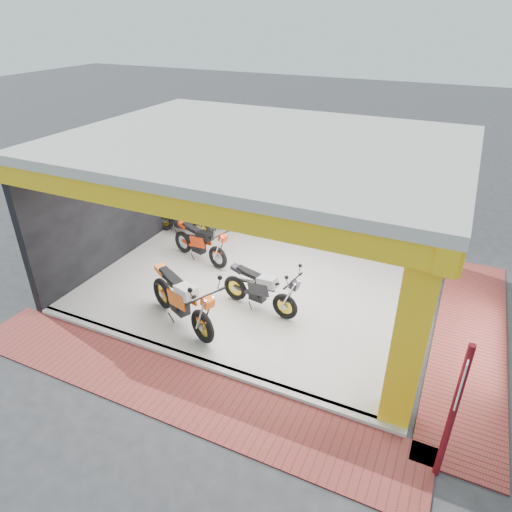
{
  "coord_description": "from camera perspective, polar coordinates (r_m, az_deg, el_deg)",
  "views": [
    {
      "loc": [
        3.95,
        -6.68,
        6.12
      ],
      "look_at": [
        -0.1,
        1.94,
        0.9
      ],
      "focal_mm": 32.0,
      "sensor_mm": 36.0,
      "label": 1
    }
  ],
  "objects": [
    {
      "name": "ground",
      "position": [
        9.88,
        -4.32,
        -9.63
      ],
      "size": [
        80.0,
        80.0,
        0.0
      ],
      "primitive_type": "plane",
      "color": "#2D2D30",
      "rests_on": "ground"
    },
    {
      "name": "showroom_floor",
      "position": [
        11.3,
        0.59,
        -3.75
      ],
      "size": [
        8.0,
        6.0,
        0.1
      ],
      "primitive_type": "cube",
      "color": "white",
      "rests_on": "ground"
    },
    {
      "name": "showroom_ceiling",
      "position": [
        9.86,
        0.69,
        13.93
      ],
      "size": [
        8.4,
        6.4,
        0.2
      ],
      "primitive_type": "cube",
      "color": "beige",
      "rests_on": "corner_column"
    },
    {
      "name": "back_wall",
      "position": [
        13.17,
        6.33,
        9.17
      ],
      "size": [
        8.2,
        0.2,
        3.5
      ],
      "primitive_type": "cube",
      "color": "black",
      "rests_on": "ground"
    },
    {
      "name": "left_wall",
      "position": [
        12.62,
        -16.69,
        7.24
      ],
      "size": [
        0.2,
        6.2,
        3.5
      ],
      "primitive_type": "cube",
      "color": "black",
      "rests_on": "ground"
    },
    {
      "name": "corner_column",
      "position": [
        7.37,
        18.79,
        -9.45
      ],
      "size": [
        0.5,
        0.5,
        3.5
      ],
      "primitive_type": "cube",
      "color": "yellow",
      "rests_on": "ground"
    },
    {
      "name": "header_beam_front",
      "position": [
        7.47,
        -8.98,
        6.2
      ],
      "size": [
        8.4,
        0.3,
        0.4
      ],
      "primitive_type": "cube",
      "color": "yellow",
      "rests_on": "corner_column"
    },
    {
      "name": "header_beam_right",
      "position": [
        9.13,
        24.43,
        8.15
      ],
      "size": [
        0.3,
        6.4,
        0.4
      ],
      "primitive_type": "cube",
      "color": "yellow",
      "rests_on": "corner_column"
    },
    {
      "name": "floor_kerb",
      "position": [
        9.19,
        -7.49,
        -12.9
      ],
      "size": [
        8.0,
        0.2,
        0.1
      ],
      "primitive_type": "cube",
      "color": "white",
      "rests_on": "ground"
    },
    {
      "name": "paver_front",
      "position": [
        8.76,
        -10.27,
        -16.06
      ],
      "size": [
        9.0,
        1.4,
        0.03
      ],
      "primitive_type": "cube",
      "color": "maroon",
      "rests_on": "ground"
    },
    {
      "name": "paver_right",
      "position": [
        10.64,
        25.14,
        -9.47
      ],
      "size": [
        1.4,
        7.0,
        0.03
      ],
      "primitive_type": "cube",
      "color": "maroon",
      "rests_on": "ground"
    },
    {
      "name": "signpost",
      "position": [
        7.03,
        23.51,
        -17.13
      ],
      "size": [
        0.1,
        0.34,
        2.45
      ],
      "rotation": [
        0.0,
        0.0,
        -0.08
      ],
      "color": "maroon",
      "rests_on": "ground"
    },
    {
      "name": "moto_hero",
      "position": [
        9.1,
        -6.83,
        -6.98
      ],
      "size": [
        2.57,
        1.83,
        1.48
      ],
      "primitive_type": null,
      "rotation": [
        0.0,
        0.0,
        -0.43
      ],
      "color": "#FF5B0A",
      "rests_on": "showroom_floor"
    },
    {
      "name": "moto_row_a",
      "position": [
        9.77,
        3.69,
        -4.87
      ],
      "size": [
        2.13,
        1.05,
        1.25
      ],
      "primitive_type": null,
      "rotation": [
        0.0,
        0.0,
        -0.15
      ],
      "color": "black",
      "rests_on": "showroom_floor"
    },
    {
      "name": "moto_row_b",
      "position": [
        11.68,
        -4.85,
        1.13
      ],
      "size": [
        2.19,
        1.29,
        1.26
      ],
      "primitive_type": null,
      "rotation": [
        0.0,
        0.0,
        -0.27
      ],
      "color": "red",
      "rests_on": "showroom_floor"
    },
    {
      "name": "moto_row_c",
      "position": [
        13.24,
        -6.89,
        4.53
      ],
      "size": [
        2.13,
        0.89,
        1.28
      ],
      "primitive_type": null,
      "rotation": [
        0.0,
        0.0,
        -0.05
      ],
      "color": "black",
      "rests_on": "showroom_floor"
    },
    {
      "name": "moto_row_d",
      "position": [
        13.71,
        -2.0,
        5.33
      ],
      "size": [
        2.02,
        1.27,
        1.16
      ],
      "primitive_type": null,
      "rotation": [
        0.0,
        0.0,
        0.33
      ],
      "color": "black",
      "rests_on": "showroom_floor"
    },
    {
      "name": "moto_row_e",
      "position": [
        14.13,
        -5.87,
        6.64
      ],
      "size": [
        2.58,
        1.83,
        1.48
      ],
      "primitive_type": null,
      "rotation": [
        0.0,
        0.0,
        0.43
      ],
      "color": "red",
      "rests_on": "showroom_floor"
    }
  ]
}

